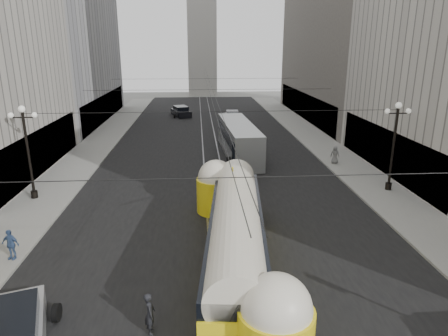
{
  "coord_description": "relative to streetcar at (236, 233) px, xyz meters",
  "views": [
    {
      "loc": [
        -1.23,
        -8.62,
        10.22
      ],
      "look_at": [
        0.26,
        13.79,
        3.33
      ],
      "focal_mm": 32.0,
      "sensor_mm": 36.0,
      "label": 1
    }
  ],
  "objects": [
    {
      "name": "distant_tower",
      "position": [
        -0.5,
        71.41,
        13.28
      ],
      "size": [
        6.0,
        6.0,
        31.36
      ],
      "color": "#B2AFA8",
      "rests_on": "ground"
    },
    {
      "name": "road",
      "position": [
        -0.5,
        23.91,
        -1.69
      ],
      "size": [
        20.0,
        85.0,
        0.02
      ],
      "primitive_type": "cube",
      "color": "black",
      "rests_on": "ground"
    },
    {
      "name": "pedestrian_sidewalk_right",
      "position": [
        10.42,
        16.33,
        -0.76
      ],
      "size": [
        0.88,
        0.72,
        1.57
      ],
      "primitive_type": "imported",
      "rotation": [
        0.0,
        0.0,
        2.77
      ],
      "color": "slate",
      "rests_on": "sidewalk_right"
    },
    {
      "name": "catenary",
      "position": [
        -0.38,
        22.9,
        4.19
      ],
      "size": [
        25.0,
        72.0,
        0.23
      ],
      "color": "black",
      "rests_on": "ground"
    },
    {
      "name": "sidewalk_right",
      "position": [
        11.5,
        27.41,
        -1.61
      ],
      "size": [
        4.0,
        72.0,
        0.15
      ],
      "primitive_type": "cube",
      "color": "gray",
      "rests_on": "ground"
    },
    {
      "name": "lamppost_right_mid",
      "position": [
        12.1,
        9.41,
        2.05
      ],
      "size": [
        1.86,
        0.44,
        6.37
      ],
      "color": "black",
      "rests_on": "sidewalk_right"
    },
    {
      "name": "city_bus",
      "position": [
        2.17,
        20.1,
        0.03
      ],
      "size": [
        3.27,
        12.45,
        3.13
      ],
      "color": "#939697",
      "rests_on": "ground"
    },
    {
      "name": "sedan_dark_far",
      "position": [
        -4.24,
        43.19,
        -1.0
      ],
      "size": [
        3.36,
        5.22,
        1.53
      ],
      "color": "black",
      "rests_on": "ground"
    },
    {
      "name": "sidewalk_left",
      "position": [
        -12.5,
        27.41,
        -1.61
      ],
      "size": [
        4.0,
        72.0,
        0.15
      ],
      "primitive_type": "cube",
      "color": "gray",
      "rests_on": "ground"
    },
    {
      "name": "lamppost_left_mid",
      "position": [
        -13.1,
        9.41,
        2.05
      ],
      "size": [
        1.86,
        0.44,
        6.37
      ],
      "color": "black",
      "rests_on": "sidewalk_left"
    },
    {
      "name": "rail_right",
      "position": [
        0.25,
        23.91,
        -1.69
      ],
      "size": [
        0.12,
        85.0,
        0.04
      ],
      "primitive_type": "cube",
      "color": "gray",
      "rests_on": "ground"
    },
    {
      "name": "pedestrian_sidewalk_left",
      "position": [
        -11.0,
        1.0,
        -0.76
      ],
      "size": [
        1.01,
        0.73,
        1.56
      ],
      "primitive_type": "imported",
      "rotation": [
        0.0,
        0.0,
        -0.25
      ],
      "color": "#3E5A88",
      "rests_on": "sidewalk_left"
    },
    {
      "name": "pedestrian_crossing_a",
      "position": [
        -3.62,
        -4.62,
        -0.87
      ],
      "size": [
        0.49,
        0.66,
        1.65
      ],
      "primitive_type": "imported",
      "rotation": [
        0.0,
        0.0,
        1.74
      ],
      "color": "black",
      "rests_on": "ground"
    },
    {
      "name": "sedan_white_far",
      "position": [
        3.16,
        38.52,
        -1.04
      ],
      "size": [
        2.1,
        4.64,
        1.44
      ],
      "color": "silver",
      "rests_on": "ground"
    },
    {
      "name": "rail_left",
      "position": [
        -1.25,
        23.91,
        -1.69
      ],
      "size": [
        0.12,
        85.0,
        0.04
      ],
      "primitive_type": "cube",
      "color": "gray",
      "rests_on": "ground"
    },
    {
      "name": "building_left_far",
      "position": [
        -20.49,
        39.41,
        12.62
      ],
      "size": [
        12.6,
        28.6,
        28.6
      ],
      "color": "#999999",
      "rests_on": "ground"
    },
    {
      "name": "streetcar",
      "position": [
        0.0,
        0.0,
        0.0
      ],
      "size": [
        3.79,
        15.76,
        3.46
      ],
      "color": "yellow",
      "rests_on": "ground"
    }
  ]
}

